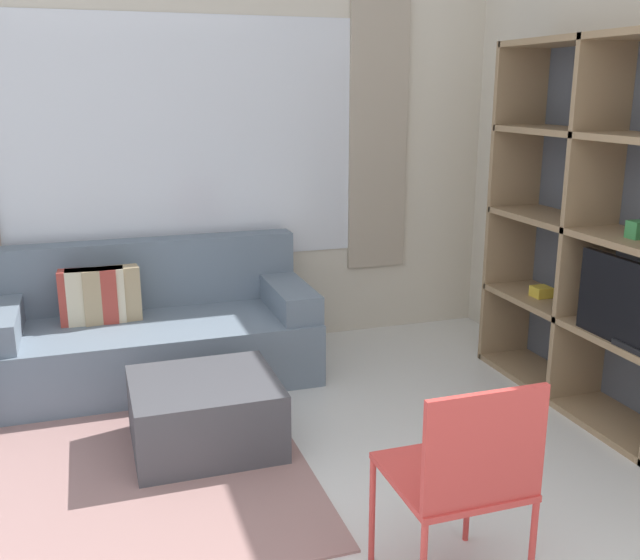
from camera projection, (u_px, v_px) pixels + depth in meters
wall_back at (183, 155)px, 4.76m from camera, size 5.63×0.11×2.70m
area_rug at (71, 465)px, 3.48m from camera, size 2.20×2.13×0.01m
couch_main at (150, 332)px, 4.50m from camera, size 1.98×0.88×0.83m
ottoman at (205, 414)px, 3.63m from camera, size 0.73×0.66×0.37m
folding_chair at (464, 472)px, 2.44m from camera, size 0.44×0.46×0.86m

